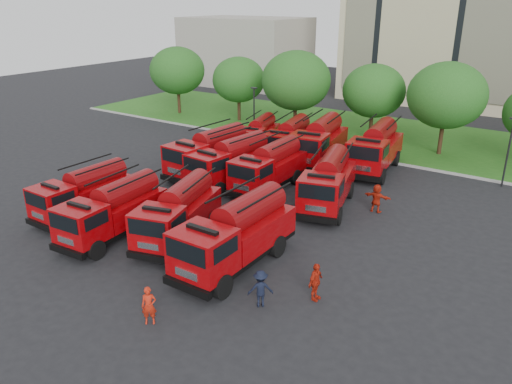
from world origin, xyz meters
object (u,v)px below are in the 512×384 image
fire_truck_5 (231,161)px  firefighter_4 (198,191)px  fire_truck_4 (210,153)px  firefighter_2 (315,299)px  fire_truck_7 (328,182)px  fire_truck_8 (259,135)px  firefighter_1 (74,249)px  fire_truck_1 (114,210)px  fire_truck_11 (376,148)px  firefighter_0 (151,323)px  firefighter_3 (260,305)px  fire_truck_0 (84,192)px  fire_truck_9 (289,139)px  fire_truck_2 (179,212)px  fire_truck_6 (269,167)px  fire_truck_3 (236,234)px  firefighter_5 (375,212)px  fire_truck_10 (319,142)px

fire_truck_5 → firefighter_4: 3.35m
fire_truck_4 → firefighter_2: bearing=-32.5°
fire_truck_7 → fire_truck_8: fire_truck_7 is taller
firefighter_1 → firefighter_4: firefighter_1 is taller
fire_truck_1 → fire_truck_11: 21.08m
fire_truck_8 → firefighter_0: (10.45, -23.76, -1.48)m
fire_truck_5 → firefighter_3: (10.58, -11.93, -1.71)m
fire_truck_0 → firefighter_0: (11.58, -5.81, -1.53)m
fire_truck_9 → firefighter_2: bearing=-66.5°
fire_truck_2 → fire_truck_6: fire_truck_6 is taller
firefighter_1 → fire_truck_4: bearing=96.0°
fire_truck_0 → fire_truck_3: size_ratio=0.86×
fire_truck_8 → firefighter_5: size_ratio=3.60×
fire_truck_9 → firefighter_5: size_ratio=3.94×
firefighter_2 → fire_truck_4: bearing=56.9°
fire_truck_3 → fire_truck_7: fire_truck_3 is taller
fire_truck_11 → firefighter_3: bearing=-89.6°
fire_truck_2 → fire_truck_7: fire_truck_7 is taller
fire_truck_2 → fire_truck_3: size_ratio=0.96×
fire_truck_9 → fire_truck_11: 7.41m
firefighter_2 → firefighter_4: size_ratio=1.01×
firefighter_5 → firefighter_0: bearing=77.5°
fire_truck_10 → fire_truck_5: bearing=-120.4°
fire_truck_3 → firefighter_0: 6.31m
fire_truck_0 → fire_truck_9: (4.46, 17.70, 0.09)m
firefighter_2 → fire_truck_6: bearing=44.1°
fire_truck_2 → firefighter_0: size_ratio=4.33×
fire_truck_1 → firefighter_0: (7.67, -4.82, -1.61)m
fire_truck_2 → fire_truck_8: bearing=93.6°
fire_truck_0 → firefighter_1: 4.92m
fire_truck_11 → firefighter_3: size_ratio=4.67×
fire_truck_10 → firefighter_0: fire_truck_10 is taller
fire_truck_4 → firefighter_0: bearing=-55.3°
fire_truck_8 → firefighter_1: (2.08, -21.35, -1.48)m
fire_truck_1 → fire_truck_0: bearing=161.4°
fire_truck_3 → fire_truck_9: size_ratio=1.05×
fire_truck_6 → firefighter_3: size_ratio=4.12×
fire_truck_2 → firefighter_4: 7.57m
fire_truck_10 → firefighter_5: (7.79, -6.95, -1.83)m
fire_truck_7 → firefighter_1: (-8.80, -13.33, -1.70)m
fire_truck_11 → firefighter_3: (2.92, -20.65, -1.83)m
fire_truck_11 → fire_truck_0: bearing=-130.2°
firefighter_0 → firefighter_3: (3.16, 3.71, 0.00)m
fire_truck_4 → firefighter_1: size_ratio=4.26×
fire_truck_11 → firefighter_0: fire_truck_11 is taller
fire_truck_6 → fire_truck_5: bearing=-169.8°
fire_truck_2 → fire_truck_4: size_ratio=0.95×
fire_truck_8 → firefighter_2: fire_truck_8 is taller
fire_truck_10 → fire_truck_11: bearing=0.7°
fire_truck_0 → fire_truck_1: fire_truck_1 is taller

